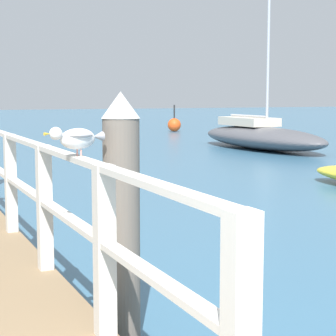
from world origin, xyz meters
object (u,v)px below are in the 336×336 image
at_px(boat_1, 260,136).
at_px(channel_buoy, 174,125).
at_px(seagull_foreground, 77,138).
at_px(dock_piling_near, 122,217).

distance_m(boat_1, channel_buoy, 10.81).
bearing_deg(seagull_foreground, dock_piling_near, -84.37).
height_order(dock_piling_near, boat_1, boat_1).
height_order(boat_1, channel_buoy, boat_1).
relative_size(dock_piling_near, boat_1, 0.21).
bearing_deg(seagull_foreground, channel_buoy, -42.75).
xyz_separation_m(dock_piling_near, seagull_foreground, (-0.39, -0.16, 0.63)).
xyz_separation_m(seagull_foreground, channel_buoy, (12.39, 24.83, -1.25)).
xyz_separation_m(dock_piling_near, boat_1, (10.38, 13.99, -0.51)).
xyz_separation_m(dock_piling_near, channel_buoy, (12.00, 24.67, -0.62)).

